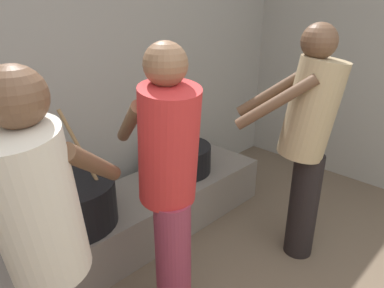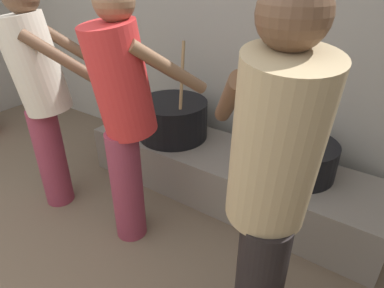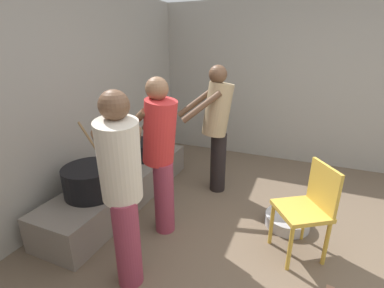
{
  "view_description": "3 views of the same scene",
  "coord_description": "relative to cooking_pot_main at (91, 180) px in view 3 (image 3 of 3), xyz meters",
  "views": [
    {
      "loc": [
        -0.89,
        0.2,
        1.75
      ],
      "look_at": [
        0.27,
        1.34,
        1.07
      ],
      "focal_mm": 33.1,
      "sensor_mm": 36.0,
      "label": 1
    },
    {
      "loc": [
        1.49,
        0.2,
        1.64
      ],
      "look_at": [
        0.6,
        1.48,
        0.78
      ],
      "focal_mm": 31.33,
      "sensor_mm": 36.0,
      "label": 2
    },
    {
      "loc": [
        -1.94,
        0.2,
        1.83
      ],
      "look_at": [
        0.76,
        1.33,
        0.76
      ],
      "focal_mm": 25.46,
      "sensor_mm": 36.0,
      "label": 3
    }
  ],
  "objects": [
    {
      "name": "cooking_pot_secondary",
      "position": [
        1.02,
        0.04,
        -0.04
      ],
      "size": [
        0.48,
        0.48,
        0.23
      ],
      "color": "black",
      "rests_on": "hearth_ledge"
    },
    {
      "name": "hearth_ledge",
      "position": [
        0.51,
        0.0,
        -0.34
      ],
      "size": [
        2.27,
        0.6,
        0.37
      ],
      "primitive_type": "cube",
      "color": "slate",
      "rests_on": "ground_plane"
    },
    {
      "name": "cook_in_red_shirt",
      "position": [
        0.21,
        -0.7,
        0.38
      ],
      "size": [
        0.55,
        0.73,
        1.57
      ],
      "color": "#8C3347",
      "rests_on": "ground_plane"
    },
    {
      "name": "block_enclosure_right",
      "position": [
        2.74,
        -2.12,
        0.73
      ],
      "size": [
        0.2,
        5.48,
        2.49
      ],
      "primitive_type": "cube",
      "color": "#9E998E",
      "rests_on": "ground_plane"
    },
    {
      "name": "block_enclosure_rear",
      "position": [
        0.03,
        0.52,
        0.73
      ],
      "size": [
        5.62,
        0.2,
        2.49
      ],
      "primitive_type": "cube",
      "color": "#9E998E",
      "rests_on": "ground_plane"
    },
    {
      "name": "cook_in_cream_shirt",
      "position": [
        -0.48,
        -0.77,
        0.37
      ],
      "size": [
        0.71,
        0.65,
        1.56
      ],
      "color": "#8C3347",
      "rests_on": "ground_plane"
    },
    {
      "name": "cooking_pot_main",
      "position": [
        0.0,
        0.0,
        0.0
      ],
      "size": [
        0.55,
        0.55,
        0.75
      ],
      "color": "black",
      "rests_on": "hearth_ledge"
    },
    {
      "name": "cook_in_tan_shirt",
      "position": [
        1.19,
        -0.96,
        0.4
      ],
      "size": [
        0.65,
        0.73,
        1.62
      ],
      "color": "black",
      "rests_on": "ground_plane"
    },
    {
      "name": "chair_yellow",
      "position": [
        0.38,
        -2.07,
        -0.03
      ],
      "size": [
        0.55,
        0.55,
        0.88
      ],
      "color": "gold",
      "rests_on": "ground_plane"
    },
    {
      "name": "metal_mixing_bowl",
      "position": [
        0.75,
        -1.92,
        -0.46
      ],
      "size": [
        0.46,
        0.46,
        0.12
      ],
      "primitive_type": "cylinder",
      "color": "#B7B7BC",
      "rests_on": "ground_plane"
    },
    {
      "name": "ground_plane",
      "position": [
        0.03,
        -2.12,
        -0.52
      ],
      "size": [
        10.85,
        10.85,
        0.0
      ],
      "primitive_type": "plane",
      "color": "brown"
    }
  ]
}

